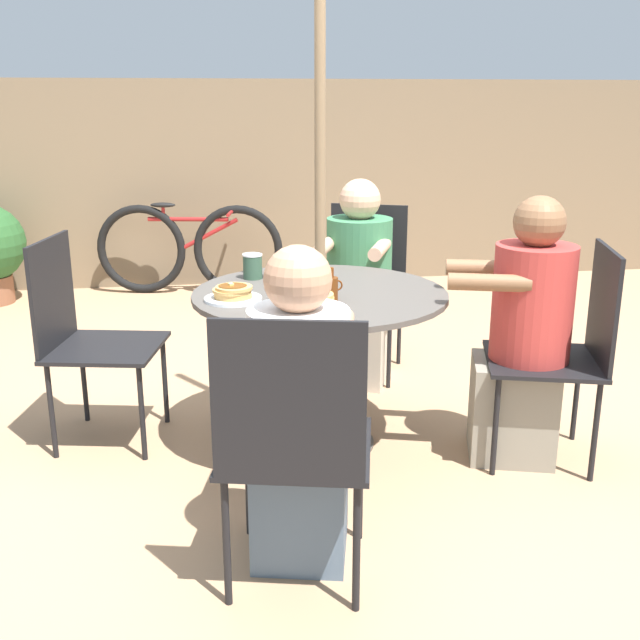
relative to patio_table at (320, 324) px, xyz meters
The scene contains 18 objects.
ground_plane 0.58m from the patio_table, ahead, with size 12.00×12.00×0.00m, color tan.
back_fence 3.24m from the patio_table, 90.00° to the left, with size 10.00×0.06×1.68m, color #7A664C.
patio_table is the anchor object (origin of this frame).
umbrella_pole 0.66m from the patio_table, ahead, with size 0.05×0.05×2.48m, color #846B4C.
patio_chair_north 1.06m from the patio_table, 67.80° to the left, with size 0.61×0.61×0.94m.
diner_north 0.88m from the patio_table, 67.80° to the left, with size 0.51×0.59×1.12m.
patio_chair_east 1.06m from the patio_table, 168.74° to the left, with size 0.55×0.55×0.94m.
patio_chair_south 1.06m from the patio_table, 102.78° to the right, with size 0.56×0.56×0.94m.
diner_south 0.88m from the patio_table, 102.78° to the right, with size 0.42×0.54×1.10m.
patio_chair_west 1.06m from the patio_table, 16.07° to the right, with size 0.58×0.58×0.94m.
diner_west 0.88m from the patio_table, 16.07° to the right, with size 0.56×0.45×1.15m.
pancake_plate_a 0.35m from the patio_table, 107.43° to the left, with size 0.24×0.24×0.05m.
pancake_plate_b 0.43m from the patio_table, 166.54° to the right, with size 0.24×0.24×0.07m.
pancake_plate_c 0.34m from the patio_table, 105.92° to the right, with size 0.24×0.24×0.08m.
syrup_bottle 0.25m from the patio_table, 81.04° to the right, with size 0.08×0.06×0.14m.
coffee_cup 0.45m from the patio_table, 133.02° to the left, with size 0.09×0.09×0.12m.
drinking_glass_a 0.26m from the patio_table, 164.94° to the right, with size 0.07×0.07×0.13m, color silver.
bicycle 2.98m from the patio_table, 102.23° to the left, with size 1.49×0.45×0.74m.
Camera 1 is at (-0.46, -3.11, 1.52)m, focal length 42.00 mm.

